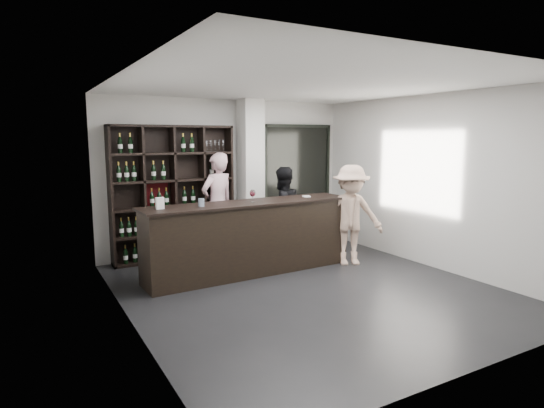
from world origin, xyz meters
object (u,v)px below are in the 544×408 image
taster_pink (218,205)px  customer (351,215)px  tasting_counter (251,238)px  taster_black (282,211)px  wine_shelf (174,193)px

taster_pink → customer: bearing=120.2°
tasting_counter → taster_pink: taster_pink is taller
taster_black → customer: 1.33m
taster_black → wine_shelf: bearing=-25.9°
customer → tasting_counter: bearing=-168.2°
taster_pink → taster_black: (1.06, -0.55, -0.13)m
wine_shelf → tasting_counter: 1.78m
tasting_counter → customer: bearing=-14.3°
tasting_counter → taster_black: taster_black is taller
tasting_counter → taster_black: bearing=34.0°
tasting_counter → wine_shelf: bearing=116.6°
taster_pink → taster_black: size_ratio=1.16×
taster_pink → customer: 2.43m
wine_shelf → taster_black: (1.83, -0.72, -0.37)m
wine_shelf → customer: wine_shelf is taller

